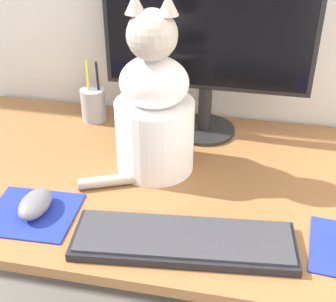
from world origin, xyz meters
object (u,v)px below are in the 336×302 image
at_px(computer_mouse_left, 35,204).
at_px(pen_cup, 93,104).
at_px(cat, 154,110).
at_px(keyboard, 184,240).
at_px(monitor, 208,35).

height_order(computer_mouse_left, pen_cup, pen_cup).
bearing_deg(computer_mouse_left, cat, 46.79).
bearing_deg(keyboard, pen_cup, 120.42).
xyz_separation_m(monitor, pen_cup, (-0.32, 0.01, -0.22)).
bearing_deg(monitor, keyboard, -87.05).
distance_m(keyboard, cat, 0.32).
bearing_deg(computer_mouse_left, keyboard, -6.00).
relative_size(keyboard, computer_mouse_left, 4.37).
relative_size(monitor, pen_cup, 3.00).
bearing_deg(pen_cup, keyboard, -53.40).
distance_m(cat, pen_cup, 0.33).
height_order(monitor, cat, monitor).
bearing_deg(keyboard, computer_mouse_left, 167.82).
distance_m(computer_mouse_left, pen_cup, 0.43).
height_order(computer_mouse_left, cat, cat).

